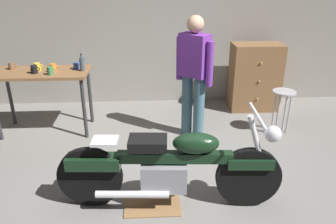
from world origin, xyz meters
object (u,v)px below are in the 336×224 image
mug_brown_stoneware (12,66)px  mug_yellow_tall (37,67)px  motorcycle (171,166)px  mug_orange_travel (53,68)px  wooden_dresser (255,77)px  mug_blue_enamel (76,66)px  mug_green_speckled (50,71)px  shop_stool (283,101)px  person_standing (194,73)px  mug_black_matte (34,69)px  bottle (82,64)px

mug_brown_stoneware → mug_yellow_tall: size_ratio=0.90×
motorcycle → mug_orange_travel: (-1.49, 1.75, 0.51)m
motorcycle → wooden_dresser: size_ratio=1.99×
mug_blue_enamel → mug_green_speckled: size_ratio=0.97×
shop_stool → mug_blue_enamel: 2.94m
motorcycle → person_standing: bearing=78.7°
wooden_dresser → mug_orange_travel: size_ratio=9.38×
mug_yellow_tall → person_standing: bearing=-8.3°
person_standing → mug_black_matte: bearing=37.2°
mug_blue_enamel → mug_orange_travel: size_ratio=0.93×
shop_stool → mug_green_speckled: (-3.17, 0.11, 0.46)m
mug_brown_stoneware → bottle: 1.01m
motorcycle → mug_blue_enamel: bearing=126.4°
mug_brown_stoneware → bottle: bearing=-7.4°
mug_yellow_tall → mug_green_speckled: mug_green_speckled is taller
mug_blue_enamel → mug_yellow_tall: mug_yellow_tall is taller
mug_green_speckled → mug_brown_stoneware: bearing=154.4°
person_standing → shop_stool: bearing=-138.5°
shop_stool → bottle: bearing=174.5°
mug_yellow_tall → mug_black_matte: size_ratio=1.03×
person_standing → bottle: bearing=32.2°
mug_black_matte → motorcycle: bearing=-44.4°
wooden_dresser → mug_brown_stoneware: size_ratio=9.82×
shop_stool → mug_blue_enamel: size_ratio=5.88×
mug_orange_travel → bottle: bearing=4.7°
person_standing → bottle: 1.54m
mug_blue_enamel → bottle: (0.10, -0.10, 0.05)m
shop_stool → mug_green_speckled: size_ratio=5.68×
person_standing → mug_yellow_tall: person_standing is taller
mug_black_matte → mug_green_speckled: size_ratio=1.07×
person_standing → mug_brown_stoneware: 2.54m
bottle → shop_stool: bearing=-5.5°
motorcycle → mug_green_speckled: (-1.50, 1.62, 0.51)m
motorcycle → person_standing: size_ratio=1.31×
person_standing → mug_blue_enamel: bearing=29.4°
person_standing → motorcycle: bearing=116.9°
person_standing → shop_stool: (1.27, -0.01, -0.43)m
person_standing → mug_blue_enamel: 1.65m
mug_brown_stoneware → mug_green_speckled: 0.68m
mug_green_speckled → person_standing: bearing=-2.9°
bottle → motorcycle: bearing=-58.1°
wooden_dresser → mug_orange_travel: wooden_dresser is taller
shop_stool → bottle: 2.84m
motorcycle → mug_orange_travel: mug_orange_travel is taller
mug_yellow_tall → mug_orange_travel: mug_orange_travel is taller
person_standing → mug_orange_travel: bearing=35.1°
mug_blue_enamel → bottle: size_ratio=0.45×
mug_brown_stoneware → mug_yellow_tall: bearing=-11.6°
mug_orange_travel → shop_stool: bearing=-4.3°
mug_brown_stoneware → mug_yellow_tall: 0.38m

